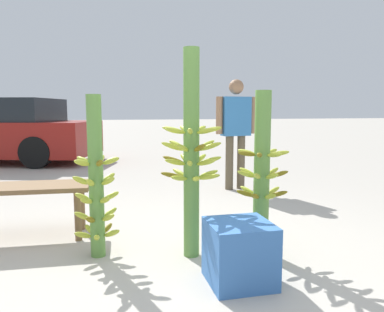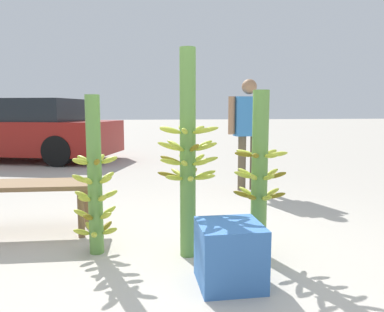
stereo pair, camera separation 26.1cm
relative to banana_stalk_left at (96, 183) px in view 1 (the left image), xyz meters
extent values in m
plane|color=#B2AA9E|center=(0.65, -0.42, -0.59)|extent=(80.00, 80.00, 0.00)
cylinder|color=#5B8C3D|center=(0.00, 0.00, 0.04)|extent=(0.11, 0.11, 1.26)
ellipsoid|color=#736414|center=(0.03, -0.11, 0.17)|extent=(0.08, 0.15, 0.08)
ellipsoid|color=#ADB733|center=(0.12, 0.00, 0.17)|extent=(0.14, 0.05, 0.08)
ellipsoid|color=#ADB733|center=(0.04, 0.11, 0.17)|extent=(0.09, 0.15, 0.08)
ellipsoid|color=#ADB733|center=(-0.09, 0.07, 0.17)|extent=(0.14, 0.12, 0.08)
ellipsoid|color=#ADB733|center=(-0.10, -0.07, 0.17)|extent=(0.14, 0.11, 0.08)
ellipsoid|color=#ADB733|center=(0.09, -0.07, 0.02)|extent=(0.13, 0.12, 0.10)
ellipsoid|color=#ADB733|center=(0.09, 0.06, 0.02)|extent=(0.14, 0.11, 0.10)
ellipsoid|color=#ADB733|center=(-0.03, 0.11, 0.02)|extent=(0.08, 0.14, 0.10)
ellipsoid|color=#ADB733|center=(-0.11, 0.00, 0.02)|extent=(0.14, 0.05, 0.10)
ellipsoid|color=#ADB733|center=(-0.04, -0.11, 0.02)|extent=(0.09, 0.14, 0.10)
ellipsoid|color=#ADB733|center=(-0.11, 0.04, -0.12)|extent=(0.15, 0.09, 0.09)
ellipsoid|color=#ADB733|center=(-0.07, -0.09, -0.12)|extent=(0.12, 0.13, 0.09)
ellipsoid|color=#ADB733|center=(0.06, -0.10, -0.12)|extent=(0.11, 0.14, 0.09)
ellipsoid|color=#ADB733|center=(0.11, 0.03, -0.12)|extent=(0.15, 0.08, 0.09)
ellipsoid|color=#736414|center=(0.01, 0.12, -0.12)|extent=(0.05, 0.14, 0.09)
ellipsoid|color=#ADB733|center=(0.08, -0.08, -0.26)|extent=(0.13, 0.13, 0.10)
ellipsoid|color=#ADB733|center=(0.10, 0.06, -0.26)|extent=(0.14, 0.10, 0.10)
ellipsoid|color=#ADB733|center=(-0.02, 0.11, -0.26)|extent=(0.07, 0.14, 0.10)
ellipsoid|color=#ADB733|center=(-0.11, 0.01, -0.26)|extent=(0.14, 0.06, 0.10)
ellipsoid|color=#736414|center=(-0.05, -0.10, -0.26)|extent=(0.10, 0.14, 0.10)
ellipsoid|color=#ADB733|center=(-0.11, -0.03, -0.40)|extent=(0.15, 0.08, 0.09)
ellipsoid|color=#ADB733|center=(-0.01, -0.12, -0.40)|extent=(0.05, 0.14, 0.09)
ellipsoid|color=#ADB733|center=(0.11, -0.04, -0.40)|extent=(0.15, 0.09, 0.09)
ellipsoid|color=#736414|center=(0.07, 0.09, -0.40)|extent=(0.12, 0.14, 0.09)
ellipsoid|color=#ADB733|center=(-0.06, 0.10, -0.40)|extent=(0.11, 0.14, 0.09)
cylinder|color=#5B8C3D|center=(0.72, -0.16, 0.22)|extent=(0.12, 0.12, 1.60)
ellipsoid|color=#ADB733|center=(0.69, -0.02, 0.40)|extent=(0.07, 0.19, 0.07)
ellipsoid|color=#ADB733|center=(0.59, -0.09, 0.40)|extent=(0.18, 0.12, 0.07)
ellipsoid|color=#ADB733|center=(0.58, -0.22, 0.40)|extent=(0.19, 0.10, 0.07)
ellipsoid|color=#ADB733|center=(0.68, -0.30, 0.40)|extent=(0.09, 0.19, 0.07)
ellipsoid|color=#ADB733|center=(0.80, -0.28, 0.40)|extent=(0.14, 0.18, 0.07)
ellipsoid|color=#ADB733|center=(0.86, -0.17, 0.40)|extent=(0.19, 0.05, 0.07)
ellipsoid|color=#ADB733|center=(0.82, -0.05, 0.40)|extent=(0.15, 0.16, 0.07)
ellipsoid|color=#ADB733|center=(0.85, -0.23, 0.28)|extent=(0.18, 0.12, 0.09)
ellipsoid|color=#ADB733|center=(0.85, -0.10, 0.28)|extent=(0.18, 0.11, 0.09)
ellipsoid|color=#ADB733|center=(0.75, -0.02, 0.28)|extent=(0.08, 0.19, 0.09)
ellipsoid|color=#ADB733|center=(0.63, -0.05, 0.28)|extent=(0.14, 0.17, 0.09)
ellipsoid|color=#ADB733|center=(0.57, -0.16, 0.28)|extent=(0.19, 0.04, 0.09)
ellipsoid|color=#ADB733|center=(0.62, -0.27, 0.28)|extent=(0.15, 0.17, 0.09)
ellipsoid|color=#736414|center=(0.75, -0.30, 0.28)|extent=(0.07, 0.19, 0.09)
ellipsoid|color=#ADB733|center=(0.80, -0.28, 0.17)|extent=(0.13, 0.18, 0.08)
ellipsoid|color=#ADB733|center=(0.86, -0.17, 0.17)|extent=(0.19, 0.05, 0.08)
ellipsoid|color=#ADB733|center=(0.82, -0.06, 0.17)|extent=(0.16, 0.16, 0.08)
ellipsoid|color=#ADB733|center=(0.70, -0.02, 0.17)|extent=(0.06, 0.19, 0.08)
ellipsoid|color=#736414|center=(0.59, -0.09, 0.17)|extent=(0.18, 0.13, 0.08)
ellipsoid|color=#ADB733|center=(0.58, -0.21, 0.17)|extent=(0.19, 0.10, 0.08)
ellipsoid|color=#ADB733|center=(0.67, -0.30, 0.17)|extent=(0.09, 0.19, 0.08)
ellipsoid|color=#ADB733|center=(0.83, -0.25, 0.05)|extent=(0.17, 0.15, 0.08)
ellipsoid|color=#ADB733|center=(0.86, -0.13, 0.05)|extent=(0.19, 0.08, 0.08)
ellipsoid|color=#736414|center=(0.78, -0.03, 0.05)|extent=(0.11, 0.18, 0.08)
ellipsoid|color=#ADB733|center=(0.65, -0.03, 0.05)|extent=(0.11, 0.18, 0.08)
ellipsoid|color=#736414|center=(0.57, -0.13, 0.05)|extent=(0.19, 0.08, 0.08)
ellipsoid|color=#ADB733|center=(0.60, -0.25, 0.05)|extent=(0.17, 0.15, 0.08)
ellipsoid|color=#ADB733|center=(0.72, -0.31, 0.05)|extent=(0.04, 0.19, 0.08)
cylinder|color=#5B8C3D|center=(1.27, -0.24, 0.06)|extent=(0.12, 0.12, 1.29)
ellipsoid|color=#ADB733|center=(1.28, -0.11, 0.22)|extent=(0.05, 0.16, 0.06)
ellipsoid|color=#ADB733|center=(1.17, -0.14, 0.22)|extent=(0.13, 0.14, 0.06)
ellipsoid|color=#736414|center=(1.13, -0.25, 0.22)|extent=(0.16, 0.05, 0.06)
ellipsoid|color=#736414|center=(1.20, -0.35, 0.22)|extent=(0.11, 0.15, 0.06)
ellipsoid|color=#ADB733|center=(1.31, -0.37, 0.22)|extent=(0.08, 0.16, 0.06)
ellipsoid|color=#ADB733|center=(1.39, -0.28, 0.22)|extent=(0.16, 0.09, 0.06)
ellipsoid|color=#ADB733|center=(1.38, -0.17, 0.22)|extent=(0.15, 0.11, 0.06)
ellipsoid|color=#736414|center=(1.38, -0.30, 0.06)|extent=(0.15, 0.10, 0.08)
ellipsoid|color=#ADB733|center=(1.38, -0.18, 0.06)|extent=(0.16, 0.10, 0.08)
ellipsoid|color=#ADB733|center=(1.30, -0.11, 0.06)|extent=(0.07, 0.16, 0.08)
ellipsoid|color=#ADB733|center=(1.19, -0.14, 0.06)|extent=(0.12, 0.14, 0.08)
ellipsoid|color=#ADB733|center=(1.14, -0.24, 0.06)|extent=(0.15, 0.04, 0.08)
ellipsoid|color=#ADB733|center=(1.18, -0.34, 0.06)|extent=(0.13, 0.14, 0.08)
ellipsoid|color=#ADB733|center=(1.29, -0.37, 0.06)|extent=(0.07, 0.16, 0.08)
ellipsoid|color=#ADB733|center=(1.31, -0.12, -0.10)|extent=(0.08, 0.16, 0.08)
ellipsoid|color=#ADB733|center=(1.20, -0.13, -0.10)|extent=(0.11, 0.15, 0.08)
ellipsoid|color=#736414|center=(1.14, -0.23, -0.10)|extent=(0.16, 0.05, 0.08)
ellipsoid|color=#736414|center=(1.18, -0.33, -0.10)|extent=(0.13, 0.14, 0.08)
ellipsoid|color=#ADB733|center=(1.28, -0.37, -0.10)|extent=(0.06, 0.16, 0.08)
ellipsoid|color=#736414|center=(1.38, -0.31, -0.10)|extent=(0.15, 0.11, 0.08)
ellipsoid|color=#ADB733|center=(1.39, -0.19, -0.10)|extent=(0.16, 0.09, 0.08)
cylinder|color=brown|center=(2.00, 2.12, -0.20)|extent=(0.12, 0.12, 0.78)
cylinder|color=brown|center=(1.81, 2.11, -0.20)|extent=(0.12, 0.12, 0.78)
cube|color=#3372B2|center=(1.90, 2.12, 0.46)|extent=(0.41, 0.21, 0.55)
cylinder|color=#936B4C|center=(2.16, 2.13, 0.48)|extent=(0.10, 0.10, 0.52)
cylinder|color=#936B4C|center=(1.65, 2.10, 0.48)|extent=(0.10, 0.10, 0.52)
sphere|color=#936B4C|center=(1.90, 2.12, 0.88)|extent=(0.21, 0.21, 0.21)
cube|color=brown|center=(-0.61, 0.58, -0.13)|extent=(1.11, 0.50, 0.04)
cylinder|color=brown|center=(-0.16, 0.72, -0.37)|extent=(0.06, 0.06, 0.44)
cylinder|color=brown|center=(-0.17, 0.40, -0.37)|extent=(0.06, 0.06, 0.44)
cylinder|color=black|center=(-1.23, 4.82, -0.27)|extent=(0.66, 0.37, 0.63)
cylinder|color=black|center=(-0.76, 6.33, -0.27)|extent=(0.66, 0.37, 0.63)
cube|color=#386BB2|center=(0.92, -0.69, -0.38)|extent=(0.41, 0.41, 0.41)
camera|label=1|loc=(0.06, -2.93, 0.56)|focal=35.00mm
camera|label=2|loc=(0.32, -2.98, 0.56)|focal=35.00mm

